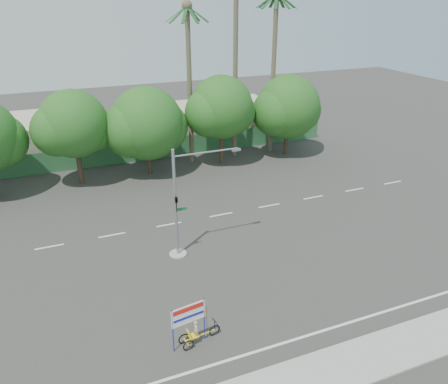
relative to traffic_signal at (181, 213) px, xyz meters
name	(u,v)px	position (x,y,z in m)	size (l,w,h in m)	color
ground	(240,281)	(2.20, -3.98, -2.92)	(120.00, 120.00, 0.00)	#33302D
sidewalk_near	(311,378)	(2.20, -11.48, -2.86)	(50.00, 2.40, 0.12)	gray
fence	(151,150)	(2.20, 17.52, -1.92)	(38.00, 0.08, 2.00)	#336B3D
building_left	(39,138)	(-7.80, 22.02, -0.92)	(12.00, 8.00, 4.00)	#BDB296
building_right	(212,122)	(10.20, 22.02, -1.12)	(14.00, 8.00, 3.60)	#BDB296
tree_left	(73,126)	(-4.85, 14.02, 2.14)	(6.66, 5.60, 8.07)	#473828
tree_center	(146,126)	(1.14, 14.02, 1.55)	(7.62, 6.40, 7.85)	#473828
tree_right	(221,109)	(8.15, 14.02, 2.32)	(6.90, 5.80, 8.36)	#473828
tree_far_right	(287,109)	(15.15, 14.02, 1.73)	(7.38, 6.20, 7.94)	#473828
palm_tall	(236,47)	(10.20, 15.52, 7.55)	(3.73, 3.79, 17.45)	#70604C
palm_mid	(274,57)	(14.20, 15.52, 6.48)	(3.73, 3.79, 15.45)	#70604C
palm_short	(189,68)	(5.70, 15.52, 5.94)	(3.73, 3.79, 14.45)	#70604C
traffic_signal	(181,213)	(0.00, 0.00, 0.00)	(4.72, 1.10, 7.00)	gray
trike_billboard	(194,327)	(-1.77, -7.60, -1.94)	(2.46, 0.73, 2.43)	black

